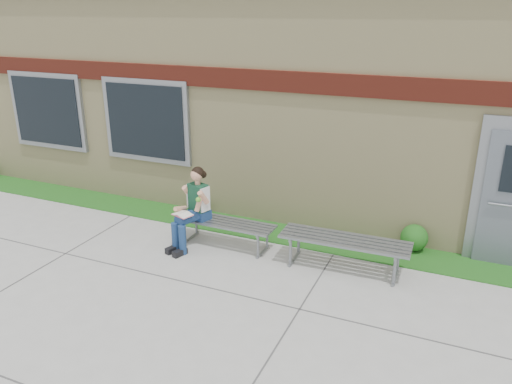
% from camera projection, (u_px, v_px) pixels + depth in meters
% --- Properties ---
extents(ground, '(80.00, 80.00, 0.00)m').
position_uv_depth(ground, '(215.00, 312.00, 6.53)').
color(ground, '#9E9E99').
rests_on(ground, ground).
extents(grass_strip, '(16.00, 0.80, 0.02)m').
position_uv_depth(grass_strip, '(284.00, 234.00, 8.77)').
color(grass_strip, '#1E4C14').
rests_on(grass_strip, ground).
extents(school_building, '(16.20, 6.22, 4.20)m').
position_uv_depth(school_building, '(340.00, 88.00, 10.96)').
color(school_building, beige).
rests_on(school_building, ground).
extents(bench_left, '(1.69, 0.49, 0.44)m').
position_uv_depth(bench_left, '(225.00, 227.00, 8.25)').
color(bench_left, slate).
rests_on(bench_left, ground).
extents(bench_right, '(1.96, 0.59, 0.50)m').
position_uv_depth(bench_right, '(344.00, 246.00, 7.49)').
color(bench_right, slate).
rests_on(bench_right, ground).
extents(girl, '(0.55, 0.87, 1.34)m').
position_uv_depth(girl, '(193.00, 207.00, 8.14)').
color(girl, navy).
rests_on(girl, ground).
extents(shrub_mid, '(0.33, 0.33, 0.33)m').
position_uv_depth(shrub_mid, '(198.00, 204.00, 9.62)').
color(shrub_mid, '#1E4C14').
rests_on(shrub_mid, grass_strip).
extents(shrub_east, '(0.44, 0.44, 0.44)m').
position_uv_depth(shrub_east, '(414.00, 238.00, 8.10)').
color(shrub_east, '#1E4C14').
rests_on(shrub_east, grass_strip).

